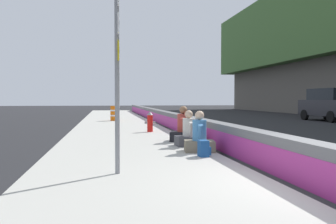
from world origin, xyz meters
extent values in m
plane|color=#232326|center=(0.00, 0.00, 0.00)|extent=(160.00, 160.00, 0.00)
cube|color=#B5B2A8|center=(0.00, 2.65, 0.07)|extent=(80.00, 4.40, 0.14)
cube|color=slate|center=(0.00, 0.00, 0.42)|extent=(76.00, 0.44, 0.85)
cube|color=#B2338C|center=(0.00, 0.23, 0.38)|extent=(74.48, 0.01, 0.54)
cylinder|color=gray|center=(1.46, 3.11, 1.94)|extent=(0.09, 0.09, 3.60)
cube|color=white|center=(1.46, 3.09, 2.94)|extent=(0.44, 0.02, 0.36)
cube|color=black|center=(1.46, 3.08, 2.94)|extent=(0.30, 0.01, 0.10)
cube|color=yellow|center=(1.46, 3.09, 2.44)|extent=(0.44, 0.02, 0.36)
cube|color=black|center=(1.46, 3.08, 2.44)|extent=(0.30, 0.01, 0.10)
cylinder|color=red|center=(10.00, 1.46, 0.50)|extent=(0.24, 0.24, 0.72)
cone|color=gray|center=(10.00, 1.46, 0.94)|extent=(0.26, 0.26, 0.16)
cylinder|color=gray|center=(10.00, 1.29, 0.54)|extent=(0.10, 0.12, 0.10)
cylinder|color=gray|center=(10.00, 1.63, 0.54)|extent=(0.10, 0.12, 0.10)
cube|color=#706651|center=(4.00, 0.85, 0.29)|extent=(0.77, 0.87, 0.29)
cylinder|color=#427FB7|center=(4.00, 0.85, 0.71)|extent=(0.37, 0.37, 0.55)
sphere|color=beige|center=(4.00, 0.85, 1.11)|extent=(0.24, 0.24, 0.24)
cylinder|color=#427FB7|center=(4.21, 0.82, 0.65)|extent=(0.30, 0.17, 0.49)
cylinder|color=#427FB7|center=(3.80, 0.88, 0.65)|extent=(0.30, 0.17, 0.49)
cube|color=#424247|center=(5.22, 0.86, 0.28)|extent=(0.67, 0.78, 0.29)
cylinder|color=beige|center=(5.22, 0.86, 0.70)|extent=(0.37, 0.37, 0.54)
sphere|color=beige|center=(5.22, 0.86, 1.09)|extent=(0.24, 0.24, 0.24)
cylinder|color=beige|center=(5.42, 0.87, 0.64)|extent=(0.28, 0.13, 0.48)
cylinder|color=beige|center=(5.02, 0.86, 0.64)|extent=(0.28, 0.13, 0.48)
cube|color=black|center=(6.43, 0.77, 0.30)|extent=(0.93, 1.01, 0.32)
cylinder|color=#AD3D33|center=(6.43, 0.77, 0.75)|extent=(0.40, 0.40, 0.60)
sphere|color=#8E6647|center=(6.43, 0.77, 1.18)|extent=(0.26, 0.26, 0.26)
cylinder|color=#AD3D33|center=(6.64, 0.71, 0.69)|extent=(0.33, 0.22, 0.52)
cylinder|color=#AD3D33|center=(6.22, 0.84, 0.69)|extent=(0.33, 0.22, 0.52)
cube|color=navy|center=(3.15, 0.98, 0.34)|extent=(0.32, 0.22, 0.40)
cube|color=navy|center=(3.15, 0.84, 0.28)|extent=(0.22, 0.06, 0.20)
cylinder|color=orange|center=(18.40, 2.75, 0.61)|extent=(0.52, 0.52, 0.95)
cylinder|color=white|center=(18.40, 2.75, 0.80)|extent=(0.54, 0.54, 0.10)
cylinder|color=white|center=(18.40, 2.75, 0.47)|extent=(0.54, 0.54, 0.10)
cube|color=#28282D|center=(17.71, -12.07, 0.93)|extent=(4.85, 2.05, 1.10)
cube|color=black|center=(17.61, -12.08, 1.88)|extent=(3.14, 1.81, 0.80)
cylinder|color=black|center=(19.22, -11.11, 0.38)|extent=(0.77, 0.24, 0.76)
cylinder|color=black|center=(19.27, -12.95, 0.38)|extent=(0.77, 0.24, 0.76)
cylinder|color=black|center=(16.15, -11.19, 0.38)|extent=(0.77, 0.24, 0.76)
camera|label=1|loc=(-5.45, 3.34, 1.55)|focal=39.02mm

